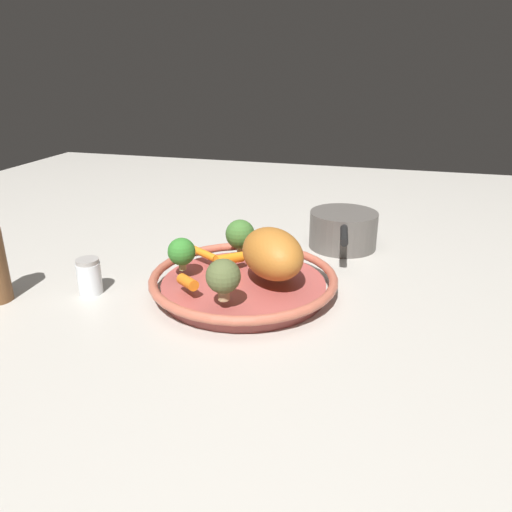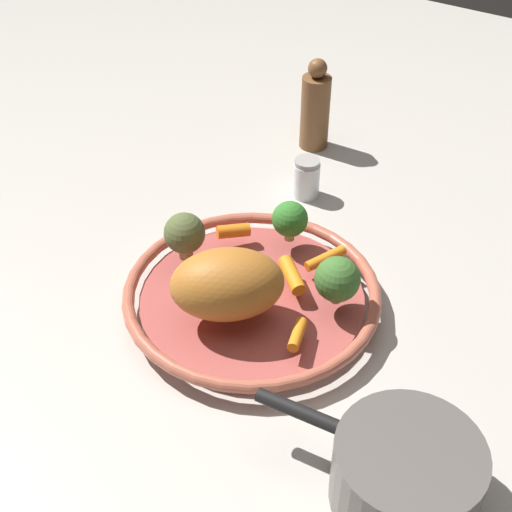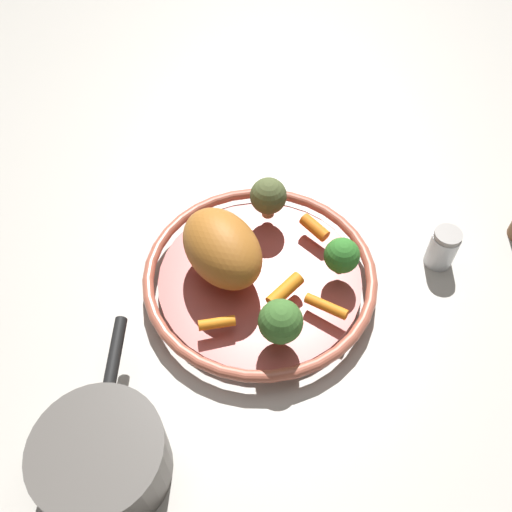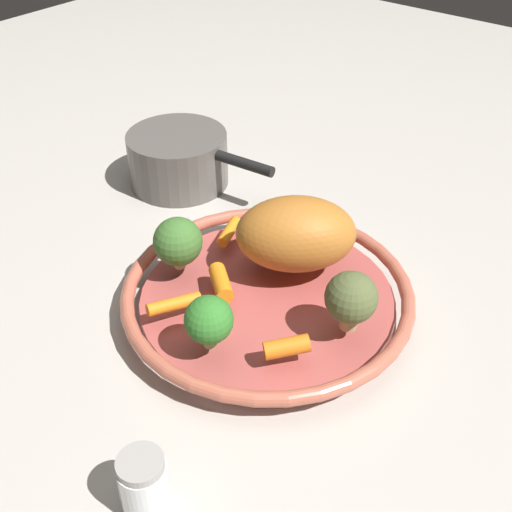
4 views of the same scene
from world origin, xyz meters
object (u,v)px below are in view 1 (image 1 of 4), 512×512
Objects in this scene: baby_carrot_near_rim at (229,259)px; baby_carrot_center at (281,253)px; baby_carrot_left at (204,254)px; broccoli_floret_edge at (182,252)px; broccoli_floret_mid at (240,234)px; baby_carrot_back at (188,282)px; roast_chicken_piece at (272,254)px; salt_shaker at (89,276)px; serving_bowl at (244,282)px; saucepan at (343,230)px; broccoli_floret_large at (226,277)px.

baby_carrot_center is at bearing -54.36° from baby_carrot_near_rim.
broccoli_floret_edge is at bearing 166.57° from baby_carrot_left.
baby_carrot_near_rim is 0.07m from broccoli_floret_mid.
baby_carrot_back is at bearing 146.36° from baby_carrot_center.
broccoli_floret_edge is at bearing 29.67° from baby_carrot_back.
broccoli_floret_edge is (-0.01, 0.17, -0.01)m from roast_chicken_piece.
baby_carrot_near_rim is at bearing -63.46° from salt_shaker.
broccoli_floret_mid is 0.30m from salt_shaker.
baby_carrot_near_rim is 0.87× the size of broccoli_floret_mid.
roast_chicken_piece is 0.11m from baby_carrot_center.
baby_carrot_back is at bearing 122.57° from roast_chicken_piece.
broccoli_floret_mid is at bearing -32.76° from broccoli_floret_edge.
broccoli_floret_edge is (0.07, 0.04, 0.03)m from baby_carrot_back.
baby_carrot_back is 0.70× the size of salt_shaker.
broccoli_floret_edge is (-0.01, 0.12, 0.05)m from serving_bowl.
broccoli_floret_mid is 1.09× the size of broccoli_floret_edge.
baby_carrot_near_rim reaches higher than baby_carrot_back.
baby_carrot_center is 0.22m from saucepan.
roast_chicken_piece is 2.32× the size of baby_carrot_left.
roast_chicken_piece reaches higher than saucepan.
salt_shaker reaches higher than serving_bowl.
baby_carrot_back reaches higher than serving_bowl.
baby_carrot_back is 0.20m from broccoli_floret_mid.
baby_carrot_left is 0.88× the size of broccoli_floret_large.
broccoli_floret_large is 0.16m from broccoli_floret_edge.
saucepan is (0.19, -0.19, -0.03)m from broccoli_floret_mid.
broccoli_floret_edge reaches higher than baby_carrot_left.
broccoli_floret_large reaches higher than baby_carrot_near_rim.
broccoli_floret_mid reaches higher than serving_bowl.
salt_shaker is at bearing 106.08° from serving_bowl.
roast_chicken_piece is 2.14× the size of broccoli_floret_mid.
salt_shaker is at bearing 83.21° from broccoli_floret_large.
salt_shaker is (-0.07, 0.16, -0.04)m from broccoli_floret_edge.
baby_carrot_center is at bearing -93.58° from broccoli_floret_mid.
baby_carrot_left is (0.06, 0.15, -0.04)m from roast_chicken_piece.
baby_carrot_back is 0.20m from salt_shaker.
baby_carrot_left is 0.35m from saucepan.
roast_chicken_piece is 0.14m from broccoli_floret_mid.
baby_carrot_left is at bearing 69.44° from roast_chicken_piece.
salt_shaker is (-0.18, 0.32, -0.01)m from baby_carrot_center.
serving_bowl is 0.12m from baby_carrot_back.
broccoli_floret_mid is (0.11, 0.04, 0.06)m from serving_bowl.
roast_chicken_piece reaches higher than baby_carrot_left.
baby_carrot_left is 0.14m from baby_carrot_back.
saucepan is at bearing -27.23° from serving_bowl.
baby_carrot_back is at bearing 163.82° from baby_carrot_near_rim.
broccoli_floret_edge is at bearing 124.09° from baby_carrot_near_rim.
broccoli_floret_mid reaches higher than baby_carrot_center.
baby_carrot_center is at bearing 151.82° from saucepan.
baby_carrot_center is 0.22m from broccoli_floret_large.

